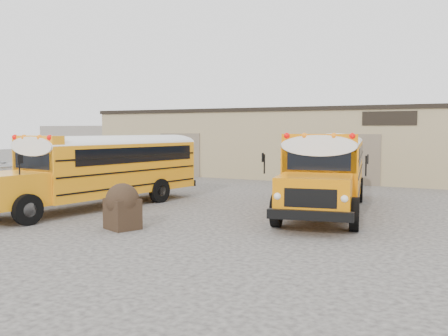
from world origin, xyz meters
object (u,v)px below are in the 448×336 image
at_px(school_bus_left, 197,158).
at_px(car_white, 33,174).
at_px(car_dark, 89,175).
at_px(school_bus_right, 337,156).
at_px(tarp_bundle, 122,206).

bearing_deg(school_bus_left, car_white, -163.77).
bearing_deg(car_dark, car_white, 115.37).
xyz_separation_m(school_bus_left, school_bus_right, (6.47, 3.89, 0.04)).
bearing_deg(school_bus_right, car_white, -157.27).
bearing_deg(car_dark, school_bus_left, -88.73).
height_order(tarp_bundle, car_dark, tarp_bundle).
bearing_deg(school_bus_right, school_bus_left, -149.03).
bearing_deg(car_white, car_dark, -76.24).
height_order(school_bus_left, tarp_bundle, school_bus_left).
distance_m(school_bus_left, car_white, 9.61).
relative_size(car_white, car_dark, 1.20).
height_order(school_bus_left, school_bus_right, school_bus_right).
bearing_deg(school_bus_right, tarp_bundle, -104.40).
distance_m(school_bus_left, car_dark, 6.72).
height_order(car_white, car_dark, car_white).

